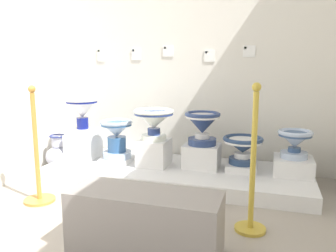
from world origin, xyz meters
TOP-DOWN VIEW (x-y plane):
  - wall_back at (1.61, 3.15)m, footprint 3.41×0.06m
  - display_platform at (1.61, 2.61)m, footprint 2.70×0.98m
  - plinth_block_tall_cobalt at (0.49, 2.64)m, footprint 0.33×0.31m
  - antique_toilet_tall_cobalt at (0.49, 2.64)m, footprint 0.37×0.37m
  - plinth_block_pale_glazed at (0.93, 2.59)m, footprint 0.31×0.32m
  - antique_toilet_pale_glazed at (0.93, 2.59)m, footprint 0.35×0.35m
  - plinth_block_broad_patterned at (1.36, 2.60)m, footprint 0.31×0.33m
  - antique_toilet_broad_patterned at (1.36, 2.60)m, footprint 0.42×0.42m
  - plinth_block_squat_floral at (1.86, 2.67)m, footprint 0.36×0.32m
  - antique_toilet_squat_floral at (1.86, 2.67)m, footprint 0.36×0.36m
  - plinth_block_leftmost at (2.27, 2.69)m, footprint 0.30×0.33m
  - antique_toilet_leftmost at (2.27, 2.69)m, footprint 0.40×0.40m
  - plinth_block_slender_white at (2.75, 2.70)m, footprint 0.37×0.36m
  - antique_toilet_slender_white at (2.75, 2.70)m, footprint 0.33×0.33m
  - info_placard_first at (0.50, 3.11)m, footprint 0.10×0.01m
  - info_placard_second at (0.96, 3.11)m, footprint 0.12×0.01m
  - info_placard_third at (1.36, 3.11)m, footprint 0.13×0.01m
  - info_placard_fourth at (1.84, 3.11)m, footprint 0.12×0.01m
  - info_placard_fifth at (2.26, 3.11)m, footprint 0.13×0.01m
  - decorative_vase_spare at (0.20, 2.56)m, footprint 0.28×0.28m
  - stanchion_post_near_left at (0.60, 1.69)m, footprint 0.27×0.27m
  - stanchion_post_near_right at (2.42, 1.70)m, footprint 0.23×0.23m
  - museum_bench at (1.78, 1.22)m, footprint 0.98×0.36m

SIDE VIEW (x-z plane):
  - display_platform at x=1.61m, z-range 0.00..0.14m
  - plinth_block_pale_glazed at x=0.93m, z-range 0.14..0.19m
  - decorative_vase_spare at x=0.20m, z-range -0.03..0.37m
  - plinth_block_leftmost at x=2.27m, z-range 0.14..0.21m
  - museum_bench at x=1.78m, z-range 0.00..0.40m
  - plinth_block_slender_white at x=2.75m, z-range 0.14..0.30m
  - plinth_block_squat_floral at x=1.86m, z-range 0.14..0.38m
  - plinth_block_broad_patterned at x=1.36m, z-range 0.14..0.41m
  - plinth_block_tall_cobalt at x=0.49m, z-range 0.14..0.42m
  - stanchion_post_near_left at x=0.60m, z-range -0.22..0.81m
  - stanchion_post_near_right at x=2.42m, z-range -0.18..0.90m
  - antique_toilet_leftmost at x=2.27m, z-range 0.25..0.53m
  - antique_toilet_pale_glazed at x=0.93m, z-range 0.24..0.65m
  - antique_toilet_slender_white at x=2.75m, z-range 0.34..0.61m
  - antique_toilet_squat_floral at x=1.86m, z-range 0.42..0.76m
  - antique_toilet_broad_patterned at x=1.36m, z-range 0.47..0.79m
  - antique_toilet_tall_cobalt at x=0.49m, z-range 0.49..0.90m
  - info_placard_fourth at x=1.84m, z-range 1.23..1.36m
  - info_placard_first at x=0.50m, z-range 1.23..1.39m
  - info_placard_second at x=0.96m, z-range 1.25..1.39m
  - info_placard_fifth at x=2.26m, z-range 1.27..1.40m
  - info_placard_third at x=1.36m, z-range 1.28..1.41m
  - wall_back at x=1.61m, z-range 0.00..3.17m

